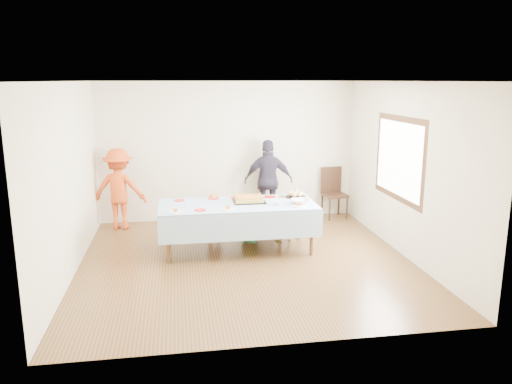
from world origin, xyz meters
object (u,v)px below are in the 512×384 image
at_px(party_table, 238,207).
at_px(adult_left, 119,189).
at_px(birthday_cake, 249,199).
at_px(dining_chair, 333,190).

height_order(party_table, adult_left, adult_left).
relative_size(birthday_cake, adult_left, 0.34).
xyz_separation_m(birthday_cake, adult_left, (-2.21, 1.49, -0.07)).
height_order(birthday_cake, adult_left, adult_left).
relative_size(party_table, adult_left, 1.66).
bearing_deg(dining_chair, party_table, -148.41).
bearing_deg(adult_left, dining_chair, -168.96).
height_order(dining_chair, adult_left, adult_left).
distance_m(party_table, dining_chair, 2.76).
distance_m(birthday_cake, dining_chair, 2.56).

